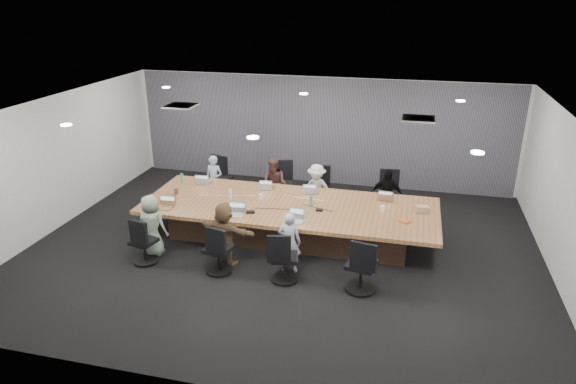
% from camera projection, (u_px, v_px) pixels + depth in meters
% --- Properties ---
extents(floor, '(10.00, 8.00, 0.00)m').
position_uv_depth(floor, '(283.00, 248.00, 10.32)').
color(floor, black).
rests_on(floor, ground).
extents(ceiling, '(10.00, 8.00, 0.00)m').
position_uv_depth(ceiling, '(283.00, 110.00, 9.29)').
color(ceiling, white).
rests_on(ceiling, wall_back).
extents(wall_back, '(10.00, 0.00, 2.80)m').
position_uv_depth(wall_back, '(321.00, 131.00, 13.42)').
color(wall_back, silver).
rests_on(wall_back, ground).
extents(wall_front, '(10.00, 0.00, 2.80)m').
position_uv_depth(wall_front, '(201.00, 294.00, 6.19)').
color(wall_front, silver).
rests_on(wall_front, ground).
extents(wall_left, '(0.00, 8.00, 2.80)m').
position_uv_depth(wall_left, '(56.00, 163.00, 10.92)').
color(wall_left, silver).
rests_on(wall_left, ground).
extents(wall_right, '(0.00, 8.00, 2.80)m').
position_uv_depth(wall_right, '(568.00, 207.00, 8.69)').
color(wall_right, silver).
rests_on(wall_right, ground).
extents(curtain, '(9.80, 0.04, 2.80)m').
position_uv_depth(curtain, '(320.00, 131.00, 13.35)').
color(curtain, slate).
rests_on(curtain, ground).
extents(conference_table, '(6.00, 2.20, 0.74)m').
position_uv_depth(conference_table, '(289.00, 219.00, 10.62)').
color(conference_table, '#432C20').
rests_on(conference_table, ground).
extents(chair_0, '(0.73, 0.73, 0.86)m').
position_uv_depth(chair_0, '(220.00, 182.00, 12.63)').
color(chair_0, black).
rests_on(chair_0, ground).
extents(chair_1, '(0.74, 0.74, 0.88)m').
position_uv_depth(chair_1, '(279.00, 187.00, 12.30)').
color(chair_1, black).
rests_on(chair_1, ground).
extents(chair_2, '(0.55, 0.55, 0.77)m').
position_uv_depth(chair_2, '(319.00, 192.00, 12.09)').
color(chair_2, black).
rests_on(chair_2, ground).
extents(chair_3, '(0.61, 0.61, 0.83)m').
position_uv_depth(chair_3, '(387.00, 197.00, 11.73)').
color(chair_3, black).
rests_on(chair_3, ground).
extents(chair_4, '(0.58, 0.58, 0.73)m').
position_uv_depth(chair_4, '(144.00, 245.00, 9.63)').
color(chair_4, black).
rests_on(chair_4, ground).
extents(chair_5, '(0.62, 0.62, 0.77)m').
position_uv_depth(chair_5, '(219.00, 253.00, 9.29)').
color(chair_5, black).
rests_on(chair_5, ground).
extents(chair_6, '(0.60, 0.60, 0.76)m').
position_uv_depth(chair_6, '(285.00, 261.00, 9.02)').
color(chair_6, black).
rests_on(chair_6, ground).
extents(chair_7, '(0.65, 0.65, 0.83)m').
position_uv_depth(chair_7, '(361.00, 269.00, 8.71)').
color(chair_7, black).
rests_on(chair_7, ground).
extents(person_0, '(0.47, 0.34, 1.19)m').
position_uv_depth(person_0, '(214.00, 180.00, 12.26)').
color(person_0, '#97A5C2').
rests_on(person_0, ground).
extents(laptop_0, '(0.34, 0.23, 0.02)m').
position_uv_depth(laptop_0, '(205.00, 182.00, 11.70)').
color(laptop_0, '#B2B2B7').
rests_on(laptop_0, conference_table).
extents(person_1, '(0.68, 0.57, 1.24)m').
position_uv_depth(person_1, '(275.00, 184.00, 11.91)').
color(person_1, '#4E2E2B').
rests_on(person_1, ground).
extents(laptop_1, '(0.30, 0.22, 0.02)m').
position_uv_depth(laptop_1, '(268.00, 188.00, 11.37)').
color(laptop_1, '#B2B2B7').
rests_on(laptop_1, conference_table).
extents(person_2, '(0.84, 0.58, 1.18)m').
position_uv_depth(person_2, '(316.00, 189.00, 11.70)').
color(person_2, '#B9C2B9').
rests_on(person_2, ground).
extents(laptop_2, '(0.31, 0.23, 0.02)m').
position_uv_depth(laptop_2, '(312.00, 191.00, 11.15)').
color(laptop_2, '#B2B2B7').
rests_on(laptop_2, conference_table).
extents(person_3, '(0.71, 0.31, 1.21)m').
position_uv_depth(person_3, '(386.00, 195.00, 11.35)').
color(person_3, black).
rests_on(person_3, ground).
extents(laptop_3, '(0.32, 0.23, 0.02)m').
position_uv_depth(laptop_3, '(385.00, 198.00, 10.80)').
color(laptop_3, '#8C6647').
rests_on(laptop_3, conference_table).
extents(person_4, '(0.62, 0.43, 1.23)m').
position_uv_depth(person_4, '(152.00, 225.00, 9.86)').
color(person_4, gray).
rests_on(person_4, ground).
extents(laptop_4, '(0.34, 0.25, 0.02)m').
position_uv_depth(laptop_4, '(164.00, 208.00, 10.31)').
color(laptop_4, '#8C6647').
rests_on(laptop_4, conference_table).
extents(person_5, '(1.19, 0.60, 1.23)m').
position_uv_depth(person_5, '(225.00, 233.00, 9.53)').
color(person_5, brown).
rests_on(person_5, ground).
extents(laptop_5, '(0.35, 0.26, 0.02)m').
position_uv_depth(laptop_5, '(234.00, 215.00, 9.97)').
color(laptop_5, '#B2B2B7').
rests_on(laptop_5, conference_table).
extents(person_6, '(0.44, 0.30, 1.17)m').
position_uv_depth(person_6, '(289.00, 242.00, 9.26)').
color(person_6, '#A6A6BE').
rests_on(person_6, ground).
extents(laptop_6, '(0.33, 0.26, 0.02)m').
position_uv_depth(laptop_6, '(296.00, 221.00, 9.70)').
color(laptop_6, '#B2B2B7').
rests_on(laptop_6, conference_table).
extents(bottle_green_left, '(0.08, 0.08, 0.25)m').
position_uv_depth(bottle_green_left, '(182.00, 179.00, 11.58)').
color(bottle_green_left, '#3D8D56').
rests_on(bottle_green_left, conference_table).
extents(bottle_green_right, '(0.08, 0.08, 0.24)m').
position_uv_depth(bottle_green_right, '(311.00, 201.00, 10.34)').
color(bottle_green_right, '#3D8D56').
rests_on(bottle_green_right, conference_table).
extents(bottle_clear, '(0.07, 0.07, 0.23)m').
position_uv_depth(bottle_clear, '(230.00, 194.00, 10.72)').
color(bottle_clear, silver).
rests_on(bottle_clear, conference_table).
extents(cup_white_far, '(0.11, 0.11, 0.11)m').
position_uv_depth(cup_white_far, '(261.00, 196.00, 10.76)').
color(cup_white_far, white).
rests_on(cup_white_far, conference_table).
extents(cup_white_near, '(0.11, 0.11, 0.11)m').
position_uv_depth(cup_white_near, '(383.00, 209.00, 10.15)').
color(cup_white_near, white).
rests_on(cup_white_near, conference_table).
extents(mug_brown, '(0.12, 0.12, 0.12)m').
position_uv_depth(mug_brown, '(176.00, 191.00, 11.04)').
color(mug_brown, brown).
rests_on(mug_brown, conference_table).
extents(mic_left, '(0.19, 0.16, 0.03)m').
position_uv_depth(mic_left, '(250.00, 212.00, 10.09)').
color(mic_left, black).
rests_on(mic_left, conference_table).
extents(mic_right, '(0.16, 0.13, 0.03)m').
position_uv_depth(mic_right, '(319.00, 210.00, 10.19)').
color(mic_right, black).
rests_on(mic_right, conference_table).
extents(stapler, '(0.15, 0.08, 0.05)m').
position_uv_depth(stapler, '(290.00, 216.00, 9.88)').
color(stapler, black).
rests_on(stapler, conference_table).
extents(canvas_bag, '(0.26, 0.19, 0.13)m').
position_uv_depth(canvas_bag, '(423.00, 209.00, 10.09)').
color(canvas_bag, tan).
rests_on(canvas_bag, conference_table).
extents(snack_packet, '(0.23, 0.21, 0.04)m').
position_uv_depth(snack_packet, '(404.00, 221.00, 9.67)').
color(snack_packet, '#D16321').
rests_on(snack_packet, conference_table).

